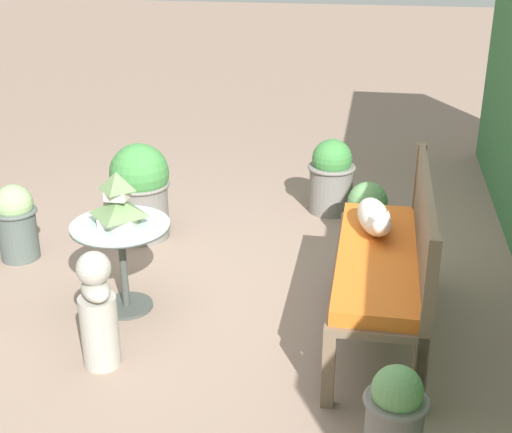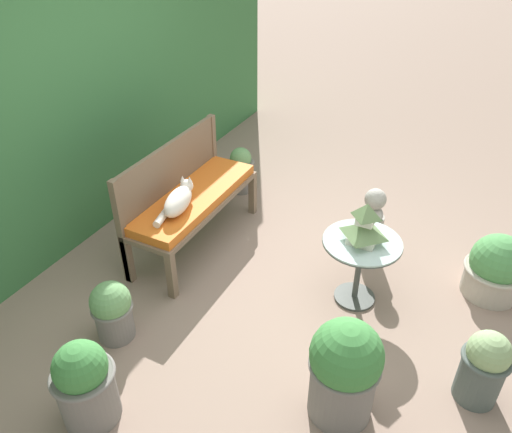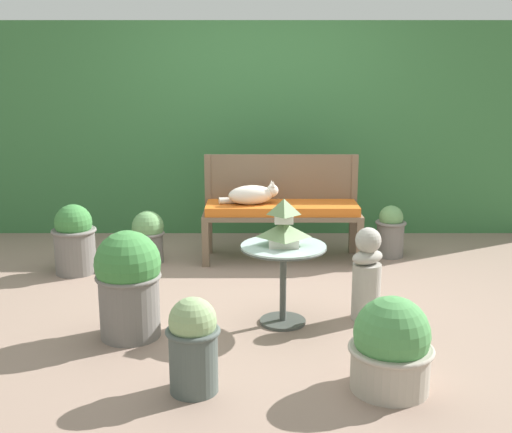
{
  "view_description": "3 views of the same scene",
  "coord_description": "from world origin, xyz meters",
  "px_view_note": "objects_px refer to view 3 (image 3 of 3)",
  "views": [
    {
      "loc": [
        3.68,
        0.91,
        2.19
      ],
      "look_at": [
        0.09,
        0.29,
        0.61
      ],
      "focal_mm": 50.0,
      "sensor_mm": 36.0,
      "label": 1
    },
    {
      "loc": [
        -2.71,
        -1.1,
        2.67
      ],
      "look_at": [
        0.07,
        0.32,
        0.57
      ],
      "focal_mm": 35.0,
      "sensor_mm": 36.0,
      "label": 2
    },
    {
      "loc": [
        -0.01,
        -4.55,
        1.7
      ],
      "look_at": [
        -0.02,
        0.28,
        0.56
      ],
      "focal_mm": 45.0,
      "sensor_mm": 36.0,
      "label": 3
    }
  ],
  "objects_px": {
    "garden_bench": "(283,212)",
    "potted_plant_bench_right": "(392,231)",
    "potted_plant_bench_left": "(392,348)",
    "potted_plant_patio_mid": "(130,282)",
    "pagoda_birdhouse": "(285,226)",
    "garden_bust": "(368,275)",
    "potted_plant_hedge_corner": "(76,239)",
    "patio_table": "(285,263)",
    "potted_plant_table_near": "(150,236)",
    "cat": "(253,195)",
    "potted_plant_path_edge": "(194,343)"
  },
  "relations": [
    {
      "from": "garden_bust",
      "to": "potted_plant_table_near",
      "type": "xyz_separation_m",
      "value": [
        -1.7,
        1.31,
        -0.07
      ]
    },
    {
      "from": "cat",
      "to": "potted_plant_patio_mid",
      "type": "distance_m",
      "value": 1.83
    },
    {
      "from": "pagoda_birdhouse",
      "to": "garden_bust",
      "type": "height_order",
      "value": "pagoda_birdhouse"
    },
    {
      "from": "pagoda_birdhouse",
      "to": "potted_plant_bench_right",
      "type": "bearing_deg",
      "value": 56.27
    },
    {
      "from": "potted_plant_path_edge",
      "to": "potted_plant_bench_left",
      "type": "height_order",
      "value": "potted_plant_path_edge"
    },
    {
      "from": "potted_plant_bench_right",
      "to": "garden_bust",
      "type": "bearing_deg",
      "value": -107.49
    },
    {
      "from": "garden_bust",
      "to": "garden_bench",
      "type": "bearing_deg",
      "value": 76.33
    },
    {
      "from": "patio_table",
      "to": "garden_bust",
      "type": "bearing_deg",
      "value": 6.93
    },
    {
      "from": "garden_bench",
      "to": "garden_bust",
      "type": "relative_size",
      "value": 2.15
    },
    {
      "from": "potted_plant_path_edge",
      "to": "potted_plant_bench_left",
      "type": "distance_m",
      "value": 1.05
    },
    {
      "from": "garden_bust",
      "to": "potted_plant_patio_mid",
      "type": "xyz_separation_m",
      "value": [
        -1.56,
        -0.29,
        0.05
      ]
    },
    {
      "from": "pagoda_birdhouse",
      "to": "potted_plant_hedge_corner",
      "type": "distance_m",
      "value": 2.05
    },
    {
      "from": "cat",
      "to": "potted_plant_bench_right",
      "type": "bearing_deg",
      "value": -6.97
    },
    {
      "from": "potted_plant_path_edge",
      "to": "patio_table",
      "type": "bearing_deg",
      "value": 61.22
    },
    {
      "from": "pagoda_birdhouse",
      "to": "garden_bench",
      "type": "bearing_deg",
      "value": 88.15
    },
    {
      "from": "garden_bench",
      "to": "potted_plant_bench_right",
      "type": "xyz_separation_m",
      "value": [
        0.99,
        0.1,
        -0.2
      ]
    },
    {
      "from": "pagoda_birdhouse",
      "to": "patio_table",
      "type": "bearing_deg",
      "value": -90.0
    },
    {
      "from": "patio_table",
      "to": "potted_plant_bench_right",
      "type": "xyz_separation_m",
      "value": [
        1.04,
        1.56,
        -0.19
      ]
    },
    {
      "from": "cat",
      "to": "potted_plant_table_near",
      "type": "height_order",
      "value": "cat"
    },
    {
      "from": "garden_bust",
      "to": "potted_plant_table_near",
      "type": "distance_m",
      "value": 2.15
    },
    {
      "from": "patio_table",
      "to": "potted_plant_bench_right",
      "type": "distance_m",
      "value": 1.88
    },
    {
      "from": "garden_bench",
      "to": "potted_plant_bench_left",
      "type": "xyz_separation_m",
      "value": [
        0.49,
        -2.37,
        -0.2
      ]
    },
    {
      "from": "pagoda_birdhouse",
      "to": "potted_plant_table_near",
      "type": "relative_size",
      "value": 0.68
    },
    {
      "from": "potted_plant_patio_mid",
      "to": "potted_plant_bench_left",
      "type": "height_order",
      "value": "potted_plant_patio_mid"
    },
    {
      "from": "garden_bust",
      "to": "patio_table",
      "type": "bearing_deg",
      "value": 152.63
    },
    {
      "from": "potted_plant_bench_right",
      "to": "potted_plant_patio_mid",
      "type": "relative_size",
      "value": 0.68
    },
    {
      "from": "potted_plant_bench_right",
      "to": "potted_plant_bench_left",
      "type": "distance_m",
      "value": 2.52
    },
    {
      "from": "potted_plant_bench_right",
      "to": "potted_plant_path_edge",
      "type": "distance_m",
      "value": 2.93
    },
    {
      "from": "cat",
      "to": "potted_plant_path_edge",
      "type": "distance_m",
      "value": 2.4
    },
    {
      "from": "pagoda_birdhouse",
      "to": "potted_plant_table_near",
      "type": "xyz_separation_m",
      "value": [
        -1.13,
        1.38,
        -0.44
      ]
    },
    {
      "from": "garden_bench",
      "to": "potted_plant_hedge_corner",
      "type": "xyz_separation_m",
      "value": [
        -1.74,
        -0.37,
        -0.14
      ]
    },
    {
      "from": "pagoda_birdhouse",
      "to": "garden_bust",
      "type": "relative_size",
      "value": 0.49
    },
    {
      "from": "potted_plant_bench_right",
      "to": "potted_plant_bench_left",
      "type": "xyz_separation_m",
      "value": [
        -0.5,
        -2.47,
        0.0
      ]
    },
    {
      "from": "potted_plant_hedge_corner",
      "to": "potted_plant_table_near",
      "type": "bearing_deg",
      "value": 27.38
    },
    {
      "from": "garden_bench",
      "to": "patio_table",
      "type": "distance_m",
      "value": 1.46
    },
    {
      "from": "potted_plant_bench_left",
      "to": "pagoda_birdhouse",
      "type": "bearing_deg",
      "value": 120.55
    },
    {
      "from": "potted_plant_table_near",
      "to": "potted_plant_bench_left",
      "type": "distance_m",
      "value": 2.83
    },
    {
      "from": "patio_table",
      "to": "potted_plant_path_edge",
      "type": "bearing_deg",
      "value": -118.78
    },
    {
      "from": "potted_plant_path_edge",
      "to": "garden_bust",
      "type": "bearing_deg",
      "value": 42.8
    },
    {
      "from": "pagoda_birdhouse",
      "to": "potted_plant_bench_left",
      "type": "relative_size",
      "value": 0.6
    },
    {
      "from": "potted_plant_bench_left",
      "to": "cat",
      "type": "bearing_deg",
      "value": 107.87
    },
    {
      "from": "cat",
      "to": "patio_table",
      "type": "distance_m",
      "value": 1.45
    },
    {
      "from": "cat",
      "to": "potted_plant_patio_mid",
      "type": "height_order",
      "value": "cat"
    },
    {
      "from": "garden_bench",
      "to": "potted_plant_hedge_corner",
      "type": "height_order",
      "value": "potted_plant_hedge_corner"
    },
    {
      "from": "potted_plant_bench_left",
      "to": "potted_plant_patio_mid",
      "type": "bearing_deg",
      "value": 155.55
    },
    {
      "from": "pagoda_birdhouse",
      "to": "potted_plant_bench_left",
      "type": "height_order",
      "value": "pagoda_birdhouse"
    },
    {
      "from": "garden_bench",
      "to": "patio_table",
      "type": "xyz_separation_m",
      "value": [
        -0.05,
        -1.46,
        -0.01
      ]
    },
    {
      "from": "cat",
      "to": "potted_plant_bench_left",
      "type": "distance_m",
      "value": 2.48
    },
    {
      "from": "garden_bust",
      "to": "potted_plant_table_near",
      "type": "height_order",
      "value": "garden_bust"
    },
    {
      "from": "cat",
      "to": "potted_plant_bench_left",
      "type": "relative_size",
      "value": 1.02
    }
  ]
}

